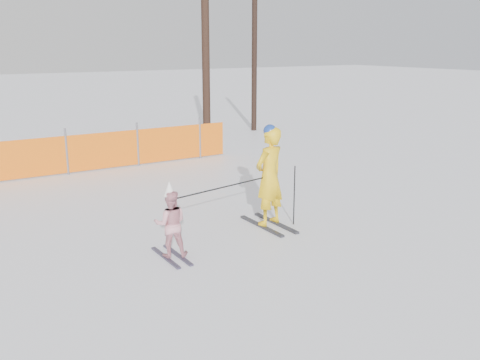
% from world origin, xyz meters
% --- Properties ---
extents(ground, '(120.00, 120.00, 0.00)m').
position_xyz_m(ground, '(0.00, 0.00, 0.00)').
color(ground, white).
rests_on(ground, ground).
extents(adult, '(0.78, 1.37, 1.97)m').
position_xyz_m(adult, '(0.66, 0.51, 0.99)').
color(adult, black).
rests_on(adult, ground).
extents(child, '(0.66, 1.02, 1.29)m').
position_xyz_m(child, '(-1.60, 0.06, 0.59)').
color(child, black).
rests_on(child, ground).
extents(ski_poles, '(2.61, 0.43, 1.16)m').
position_xyz_m(ski_poles, '(0.10, 0.30, 0.84)').
color(ski_poles, black).
rests_on(ski_poles, ground).
extents(tree_trunks, '(2.54, 0.47, 6.26)m').
position_xyz_m(tree_trunks, '(5.32, 10.34, 2.97)').
color(tree_trunks, black).
rests_on(tree_trunks, ground).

